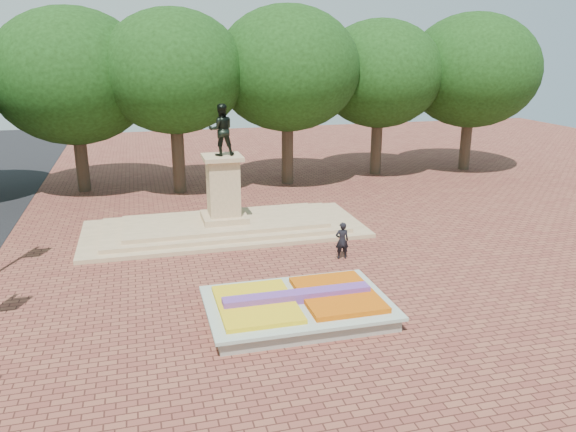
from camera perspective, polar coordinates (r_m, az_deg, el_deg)
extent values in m
plane|color=brown|center=(21.41, -3.12, -8.06)|extent=(90.00, 90.00, 0.00)
cube|color=gray|center=(19.77, 0.97, -9.52)|extent=(6.00, 4.00, 0.45)
cube|color=#ADBBAA|center=(19.65, 0.97, -8.80)|extent=(6.30, 4.30, 0.12)
cube|color=#D85C0C|center=(20.01, 5.01, -7.97)|extent=(2.60, 3.40, 0.22)
cube|color=yellow|center=(19.29, -3.22, -8.95)|extent=(2.60, 3.40, 0.18)
cube|color=#643491|center=(19.56, 0.98, -8.22)|extent=(5.20, 0.55, 0.38)
cube|color=tan|center=(28.72, -6.45, -1.33)|extent=(14.00, 6.00, 0.20)
cube|color=tan|center=(28.66, -6.47, -0.95)|extent=(12.00, 5.00, 0.20)
cube|color=tan|center=(28.60, -6.48, -0.57)|extent=(10.00, 4.00, 0.20)
cube|color=tan|center=(28.52, -6.49, -0.09)|extent=(2.20, 2.20, 0.30)
cube|color=tan|center=(28.11, -6.60, 2.93)|extent=(1.50, 1.50, 2.80)
cube|color=tan|center=(27.80, -6.70, 5.93)|extent=(1.90, 1.90, 0.20)
imported|color=black|center=(27.57, -6.80, 8.69)|extent=(1.22, 0.95, 2.50)
cylinder|color=#35261D|center=(37.90, -21.02, 5.07)|extent=(0.80, 0.80, 4.00)
ellipsoid|color=black|center=(37.32, -21.79, 12.12)|extent=(8.80, 8.80, 7.48)
cylinder|color=#35261D|center=(37.79, -10.40, 5.88)|extent=(0.80, 0.80, 4.00)
ellipsoid|color=black|center=(37.21, -10.78, 12.99)|extent=(8.80, 8.80, 7.48)
cylinder|color=#35261D|center=(38.96, -0.03, 6.48)|extent=(0.80, 0.80, 4.00)
ellipsoid|color=black|center=(38.40, -0.03, 13.38)|extent=(8.80, 8.80, 7.48)
cylinder|color=#35261D|center=(41.30, 9.46, 6.84)|extent=(0.80, 0.80, 4.00)
ellipsoid|color=black|center=(40.77, 9.78, 13.35)|extent=(8.80, 8.80, 7.48)
cylinder|color=#35261D|center=(44.62, 17.75, 7.01)|extent=(0.80, 0.80, 4.00)
ellipsoid|color=black|center=(44.13, 18.30, 13.01)|extent=(8.80, 8.80, 7.48)
imported|color=black|center=(24.76, 5.51, -2.50)|extent=(0.64, 0.45, 1.67)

